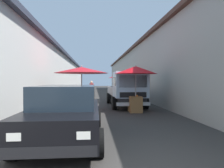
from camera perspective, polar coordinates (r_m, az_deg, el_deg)
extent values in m
plane|color=#33302D|center=(16.82, -3.05, -4.47)|extent=(90.00, 90.00, 0.00)
cube|color=silver|center=(19.97, -23.32, 1.97)|extent=(49.50, 7.00, 3.95)
cube|color=#383D4C|center=(20.12, -23.36, 7.94)|extent=(49.80, 7.50, 0.24)
cube|color=#A39E93|center=(20.42, 16.25, 3.19)|extent=(49.50, 7.00, 4.81)
cube|color=#4C3328|center=(20.68, 16.28, 10.20)|extent=(49.80, 7.50, 0.24)
cylinder|color=#9E9EA3|center=(10.41, -8.79, -1.44)|extent=(0.06, 0.06, 2.31)
cone|color=red|center=(10.41, -8.81, 4.02)|extent=(2.81, 2.81, 0.32)
sphere|color=#9E9EA3|center=(10.43, -8.81, 5.13)|extent=(0.07, 0.07, 0.07)
cube|color=brown|center=(10.43, -9.71, -5.56)|extent=(0.78, 0.61, 0.81)
sphere|color=orange|center=(10.17, -9.85, -2.88)|extent=(0.09, 0.09, 0.09)
sphere|color=orange|center=(10.45, -10.54, -3.08)|extent=(0.09, 0.09, 0.09)
sphere|color=orange|center=(10.59, -10.56, -3.02)|extent=(0.09, 0.09, 0.09)
cylinder|color=#9E9EA3|center=(9.99, 6.87, -1.48)|extent=(0.06, 0.06, 2.32)
cone|color=red|center=(10.00, 6.88, 4.06)|extent=(2.13, 2.13, 0.39)
sphere|color=#9E9EA3|center=(10.01, 6.88, 5.40)|extent=(0.07, 0.07, 0.07)
cube|color=olive|center=(10.12, 6.66, -5.78)|extent=(0.92, 0.59, 0.80)
sphere|color=orange|center=(9.78, 7.22, -3.39)|extent=(0.09, 0.09, 0.09)
sphere|color=orange|center=(10.23, 7.22, -3.20)|extent=(0.09, 0.09, 0.09)
sphere|color=orange|center=(10.19, 5.67, -2.91)|extent=(0.09, 0.09, 0.09)
sphere|color=orange|center=(10.28, 5.73, -3.18)|extent=(0.09, 0.09, 0.09)
cylinder|color=#9E9EA3|center=(15.67, 2.99, -0.94)|extent=(0.06, 0.06, 2.15)
cone|color=red|center=(15.67, 2.99, 2.40)|extent=(2.22, 2.22, 0.32)
sphere|color=#9E9EA3|center=(15.68, 2.99, 3.14)|extent=(0.07, 0.07, 0.07)
cube|color=#9E7547|center=(15.57, 3.08, -3.56)|extent=(0.84, 0.76, 0.73)
sphere|color=orange|center=(15.53, 3.86, -2.06)|extent=(0.09, 0.09, 0.09)
sphere|color=orange|center=(15.27, 3.59, -2.11)|extent=(0.09, 0.09, 0.09)
sphere|color=orange|center=(15.62, 3.90, -2.04)|extent=(0.09, 0.09, 0.09)
sphere|color=orange|center=(15.82, 3.87, -2.00)|extent=(0.09, 0.09, 0.09)
cube|color=black|center=(5.53, -13.13, -9.63)|extent=(3.92, 1.76, 0.64)
cube|color=#19232D|center=(5.60, -12.93, -3.30)|extent=(2.35, 1.53, 0.56)
cube|color=black|center=(3.77, -17.58, -18.18)|extent=(0.11, 1.65, 0.20)
cube|color=silver|center=(3.58, -8.22, -14.46)|extent=(0.06, 0.24, 0.14)
cube|color=silver|center=(3.84, -26.46, -13.52)|extent=(0.06, 0.24, 0.14)
cylinder|color=black|center=(4.25, -3.83, -16.60)|extent=(0.60, 0.21, 0.60)
cylinder|color=black|center=(4.56, -26.85, -15.47)|extent=(0.60, 0.21, 0.60)
cylinder|color=black|center=(6.83, -4.19, -9.89)|extent=(0.60, 0.21, 0.60)
cylinder|color=black|center=(7.02, -18.57, -9.63)|extent=(0.60, 0.21, 0.60)
cube|color=black|center=(12.52, 3.68, -4.03)|extent=(4.84, 1.60, 0.36)
cube|color=#ADC6E0|center=(10.87, 5.25, -0.14)|extent=(1.58, 1.79, 1.40)
cube|color=#19232D|center=(10.15, 6.12, 0.77)|extent=(0.10, 1.47, 0.63)
cube|color=#19232D|center=(10.87, 5.25, 0.78)|extent=(1.09, 1.80, 0.45)
cube|color=black|center=(10.17, 6.12, -3.15)|extent=(0.10, 1.40, 0.28)
cube|color=silver|center=(10.13, 6.22, -5.77)|extent=(0.17, 1.75, 0.18)
cube|color=gray|center=(13.46, 6.50, -1.86)|extent=(3.16, 0.14, 0.50)
cube|color=gray|center=(13.18, -0.48, -1.91)|extent=(3.16, 0.14, 0.50)
cube|color=gray|center=(14.82, 2.02, -1.60)|extent=(0.10, 1.65, 0.50)
cylinder|color=black|center=(11.15, 9.66, -5.37)|extent=(0.73, 0.24, 0.72)
cylinder|color=black|center=(10.79, 0.67, -5.57)|extent=(0.73, 0.24, 0.72)
cylinder|color=black|center=(14.11, 6.12, -4.05)|extent=(0.73, 0.24, 0.72)
cylinder|color=black|center=(13.83, -0.98, -4.14)|extent=(0.73, 0.24, 0.72)
cylinder|color=#232328|center=(16.61, -5.85, -3.19)|extent=(0.14, 0.14, 0.78)
cylinder|color=#232328|center=(16.76, -6.04, -3.16)|extent=(0.14, 0.14, 0.78)
cube|color=#B73333|center=(16.65, -5.95, -0.82)|extent=(0.50, 0.35, 0.59)
sphere|color=tan|center=(16.64, -5.95, 0.56)|extent=(0.22, 0.22, 0.22)
cylinder|color=#B73333|center=(16.39, -5.62, -0.75)|extent=(0.08, 0.08, 0.53)
cylinder|color=#B73333|center=(16.91, -6.28, -0.70)|extent=(0.08, 0.08, 0.53)
cylinder|color=black|center=(15.93, -8.63, -3.99)|extent=(0.45, 0.12, 0.44)
cylinder|color=black|center=(14.68, -8.52, -4.41)|extent=(0.45, 0.14, 0.44)
cube|color=black|center=(15.25, -8.57, -4.02)|extent=(0.92, 0.35, 0.08)
ellipsoid|color=black|center=(14.92, -8.55, -2.70)|extent=(0.58, 0.30, 0.20)
cube|color=black|center=(15.85, -8.63, -2.38)|extent=(0.16, 0.33, 0.56)
cylinder|color=silver|center=(15.77, -8.62, -2.04)|extent=(0.28, 0.08, 0.68)
cylinder|color=black|center=(15.68, -8.62, -0.77)|extent=(0.55, 0.08, 0.04)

